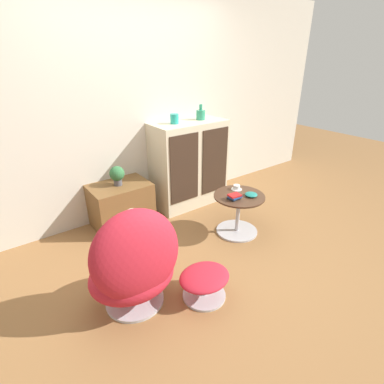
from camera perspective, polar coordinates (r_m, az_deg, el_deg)
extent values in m
plane|color=olive|center=(3.04, 3.94, -13.13)|extent=(12.00, 12.00, 0.00)
cube|color=beige|center=(3.67, -11.04, 15.57)|extent=(6.40, 0.06, 2.60)
cube|color=beige|center=(3.94, -0.61, 5.39)|extent=(0.96, 0.47, 1.11)
cube|color=#332319|center=(3.60, -1.42, 4.41)|extent=(0.40, 0.01, 0.84)
cube|color=#332319|center=(3.88, 4.39, 5.89)|extent=(0.40, 0.01, 0.84)
cube|color=brown|center=(3.61, -13.32, -2.36)|extent=(0.67, 0.47, 0.51)
cylinder|color=beige|center=(3.44, -11.59, -4.46)|extent=(0.18, 0.01, 0.18)
cylinder|color=#B7B7BC|center=(2.69, -10.79, -19.47)|extent=(0.48, 0.48, 0.02)
cylinder|color=#B7B7BC|center=(2.65, -10.89, -18.58)|extent=(0.06, 0.06, 0.09)
ellipsoid|color=#B21E2D|center=(2.51, -11.29, -15.12)|extent=(0.71, 0.61, 0.33)
ellipsoid|color=#B21E2D|center=(2.25, -10.54, -11.63)|extent=(0.71, 0.46, 0.73)
cylinder|color=#B7B7BC|center=(2.69, 2.31, -18.98)|extent=(0.36, 0.36, 0.02)
cylinder|color=#B7B7BC|center=(2.64, 2.34, -17.74)|extent=(0.04, 0.04, 0.14)
ellipsoid|color=#B21E2D|center=(2.56, 2.39, -15.86)|extent=(0.44, 0.37, 0.09)
cylinder|color=#B7B7BC|center=(3.52, 8.50, -7.30)|extent=(0.47, 0.47, 0.02)
cylinder|color=#B7B7BC|center=(3.41, 8.74, -4.13)|extent=(0.04, 0.04, 0.43)
cylinder|color=#472D1E|center=(3.31, 8.98, -0.77)|extent=(0.56, 0.56, 0.02)
cylinder|color=teal|center=(3.66, -3.36, 13.76)|extent=(0.10, 0.10, 0.12)
cylinder|color=#2D8E6B|center=(3.89, 1.66, 14.47)|extent=(0.11, 0.11, 0.12)
cylinder|color=#2D8E6B|center=(3.87, 1.68, 15.84)|extent=(0.04, 0.04, 0.07)
cylinder|color=#4C4C51|center=(3.49, -13.92, 1.83)|extent=(0.09, 0.09, 0.07)
sphere|color=#2D6638|center=(3.45, -14.10, 3.44)|extent=(0.17, 0.17, 0.17)
cylinder|color=white|center=(3.44, 8.46, 0.53)|extent=(0.12, 0.12, 0.01)
cylinder|color=white|center=(3.43, 8.49, 0.89)|extent=(0.08, 0.08, 0.05)
cube|color=black|center=(3.21, 7.98, -1.15)|extent=(0.14, 0.11, 0.02)
cube|color=#1E478C|center=(3.20, 8.19, -0.89)|extent=(0.13, 0.10, 0.02)
cube|color=red|center=(3.19, 8.12, -0.62)|extent=(0.14, 0.11, 0.02)
ellipsoid|color=#1E7A70|center=(3.30, 11.19, -0.47)|extent=(0.14, 0.14, 0.04)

